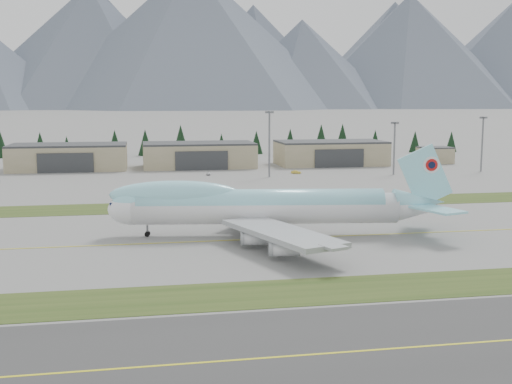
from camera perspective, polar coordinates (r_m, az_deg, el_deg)
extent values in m
plane|color=slate|center=(139.39, 6.87, -3.94)|extent=(7000.00, 7000.00, 0.00)
cube|color=#2E4518|center=(104.81, 13.07, -8.16)|extent=(400.00, 14.00, 0.08)
cube|color=#2E4518|center=(182.11, 2.68, -1.03)|extent=(400.00, 18.00, 0.08)
cube|color=#313131|center=(84.50, 19.67, -12.46)|extent=(400.00, 32.00, 0.04)
cube|color=yellow|center=(139.39, 6.87, -3.94)|extent=(400.00, 0.40, 0.02)
cube|color=yellow|center=(84.50, 19.67, -12.46)|extent=(400.00, 0.40, 0.02)
cylinder|color=white|center=(138.30, 0.84, -1.49)|extent=(57.37, 14.58, 6.62)
cylinder|color=#99EAFB|center=(138.05, 0.42, -0.99)|extent=(53.26, 13.50, 6.11)
ellipsoid|color=white|center=(139.70, -10.92, -1.54)|extent=(11.41, 8.04, 6.62)
ellipsoid|color=#99EAFB|center=(139.50, -10.93, -1.04)|extent=(9.56, 6.80, 5.61)
ellipsoid|color=#99EAFB|center=(138.12, -7.20, -0.24)|extent=(28.61, 9.52, 6.11)
cube|color=#0C1433|center=(140.07, -12.38, -1.00)|extent=(2.53, 2.93, 1.32)
cone|color=white|center=(144.06, 14.31, -1.35)|extent=(13.01, 8.14, 6.48)
cone|color=#99EAFB|center=(143.87, 14.32, -0.87)|extent=(11.92, 7.42, 5.90)
cube|color=#99EAFB|center=(143.40, 14.79, 1.38)|extent=(12.29, 2.34, 14.05)
cylinder|color=white|center=(143.90, 15.25, 2.37)|extent=(3.66, 0.72, 3.66)
cylinder|color=red|center=(143.99, 15.23, 2.37)|extent=(2.65, 0.57, 2.65)
cylinder|color=#0C1433|center=(144.09, 15.22, 2.38)|extent=(1.54, 0.42, 1.53)
cube|color=#99EAFB|center=(150.32, 14.40, -0.73)|extent=(11.23, 12.72, 0.47)
cube|color=#99EAFB|center=(138.82, 15.83, -1.51)|extent=(9.10, 12.49, 0.47)
cube|color=#A0A4A8|center=(155.26, 1.25, -1.11)|extent=(25.80, 30.37, 1.02)
cube|color=#A0A4A8|center=(122.30, 2.22, -3.64)|extent=(19.49, 32.01, 1.02)
cylinder|color=white|center=(151.36, -0.43, -2.09)|extent=(5.60, 3.26, 2.54)
cylinder|color=white|center=(160.90, 1.24, -1.48)|extent=(5.60, 3.26, 2.54)
cylinder|color=white|center=(126.42, -0.05, -4.14)|extent=(5.60, 3.26, 2.54)
cylinder|color=white|center=(117.50, 2.57, -5.10)|extent=(5.60, 3.26, 2.54)
cylinder|color=slate|center=(140.13, -9.63, -3.42)|extent=(0.51, 0.51, 2.44)
cylinder|color=slate|center=(142.06, 0.15, -3.11)|extent=(0.64, 0.64, 2.65)
cylinder|color=slate|center=(136.08, 0.26, -3.61)|extent=(0.64, 0.64, 2.65)
cylinder|color=slate|center=(142.36, 2.20, -3.09)|extent=(0.64, 0.64, 2.65)
cylinder|color=slate|center=(136.40, 2.40, -3.59)|extent=(0.64, 0.64, 2.65)
cylinder|color=black|center=(139.87, -9.65, -3.72)|extent=(1.16, 0.51, 1.12)
cylinder|color=black|center=(140.66, -9.61, -3.65)|extent=(1.16, 0.51, 1.12)
cylinder|color=black|center=(142.20, 0.15, -3.39)|extent=(1.28, 0.68, 1.22)
cylinder|color=black|center=(136.23, 0.26, -3.90)|extent=(1.28, 0.68, 1.22)
cylinder|color=black|center=(142.50, 2.20, -3.37)|extent=(1.28, 0.68, 1.22)
cylinder|color=black|center=(136.54, 2.40, -3.88)|extent=(1.28, 0.68, 1.22)
cube|color=#97906A|center=(282.67, -16.30, 2.95)|extent=(48.00, 26.00, 10.00)
cube|color=#323437|center=(282.26, -16.34, 4.04)|extent=(48.00, 26.00, 0.80)
cube|color=#323437|center=(269.58, -16.57, 2.49)|extent=(22.08, 0.60, 8.00)
cube|color=#97906A|center=(282.31, -5.11, 3.24)|extent=(48.00, 26.00, 10.00)
cube|color=#323437|center=(281.91, -5.13, 4.33)|extent=(48.00, 26.00, 0.80)
cube|color=#323437|center=(269.22, -4.85, 2.79)|extent=(22.08, 0.60, 8.00)
cube|color=#97906A|center=(293.91, 6.64, 3.41)|extent=(48.00, 26.00, 10.00)
cube|color=#323437|center=(293.52, 6.65, 4.46)|extent=(48.00, 26.00, 0.80)
cube|color=#323437|center=(281.35, 7.42, 2.98)|extent=(22.08, 0.60, 8.00)
cube|color=#97906A|center=(310.50, 15.61, 3.14)|extent=(14.00, 12.00, 7.00)
cube|color=#323437|center=(310.21, 15.64, 3.84)|extent=(14.00, 12.00, 0.60)
cylinder|color=slate|center=(243.63, 1.19, 4.16)|extent=(0.70, 0.70, 24.20)
cube|color=slate|center=(243.08, 1.20, 7.11)|extent=(3.20, 3.20, 0.80)
cylinder|color=slate|center=(257.98, 12.18, 3.73)|extent=(0.70, 0.70, 19.89)
cube|color=slate|center=(257.42, 12.25, 6.02)|extent=(3.20, 3.20, 0.80)
cylinder|color=slate|center=(278.20, 19.46, 3.94)|extent=(0.70, 0.70, 21.68)
cube|color=slate|center=(277.69, 19.57, 6.25)|extent=(3.20, 3.20, 0.80)
imported|color=silver|center=(251.72, -4.24, 1.51)|extent=(2.10, 3.91, 1.26)
imported|color=gold|center=(256.40, 3.58, 1.63)|extent=(4.21, 3.14, 1.33)
imported|color=silver|center=(284.52, 7.47, 2.23)|extent=(3.21, 5.01, 1.35)
cone|color=black|center=(351.05, -21.78, 4.00)|extent=(7.99, 7.99, 14.27)
cone|color=black|center=(344.80, -18.63, 3.99)|extent=(7.36, 7.36, 13.14)
cone|color=black|center=(345.76, -16.46, 3.90)|extent=(6.02, 6.02, 10.75)
cone|color=black|center=(342.74, -12.43, 4.27)|extent=(7.80, 7.80, 13.93)
cone|color=black|center=(345.23, -9.81, 4.37)|extent=(7.80, 7.80, 13.93)
cone|color=black|center=(342.03, -6.71, 4.60)|extent=(9.14, 9.14, 16.32)
cone|color=black|center=(342.40, -3.09, 4.25)|extent=(6.50, 6.50, 11.61)
cone|color=black|center=(350.77, 0.04, 4.45)|extent=(7.12, 7.12, 12.71)
cone|color=black|center=(351.10, 3.05, 4.54)|extent=(7.79, 7.79, 13.90)
cone|color=black|center=(354.82, 5.81, 4.73)|extent=(9.08, 9.08, 16.21)
cone|color=black|center=(361.54, 7.69, 4.77)|extent=(9.13, 9.13, 16.31)
cone|color=black|center=(369.22, 10.54, 4.49)|extent=(7.06, 7.06, 12.61)
cone|color=black|center=(373.98, 13.95, 4.39)|extent=(6.75, 6.75, 12.06)
cone|color=black|center=(382.36, 16.97, 4.32)|extent=(6.52, 6.52, 11.65)
cone|color=#464D5D|center=(2421.00, -14.45, 12.39)|extent=(944.30, 944.30, 435.92)
cone|color=white|center=(2434.70, -14.56, 15.45)|extent=(358.83, 358.83, 174.37)
cone|color=#464D5D|center=(2299.64, -5.72, 13.65)|extent=(1112.21, 1112.21, 500.85)
cone|color=#464D5D|center=(2382.19, 4.09, 11.26)|extent=(706.76, 706.76, 317.53)
cone|color=white|center=(2389.27, 4.11, 13.55)|extent=(268.57, 268.57, 127.01)
cone|color=#464D5D|center=(2615.28, 13.42, 12.08)|extent=(944.89, 944.89, 434.76)
cone|color=white|center=(2627.89, 13.51, 14.91)|extent=(359.06, 359.06, 173.91)
cone|color=#464D5D|center=(3043.07, -13.65, 12.29)|extent=(1040.01, 1040.01, 520.00)
cone|color=white|center=(3057.57, -13.75, 15.01)|extent=(416.00, 416.00, 228.80)
cone|color=#464D5D|center=(3084.86, -0.25, 11.99)|extent=(940.43, 940.43, 470.22)
cone|color=white|center=(3096.44, -0.25, 14.42)|extent=(376.17, 376.17, 206.89)
cone|color=#464D5D|center=(3281.80, 12.14, 11.86)|extent=(1004.45, 1004.45, 502.23)
cone|color=white|center=(3294.30, 12.21, 14.30)|extent=(401.78, 401.78, 220.98)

